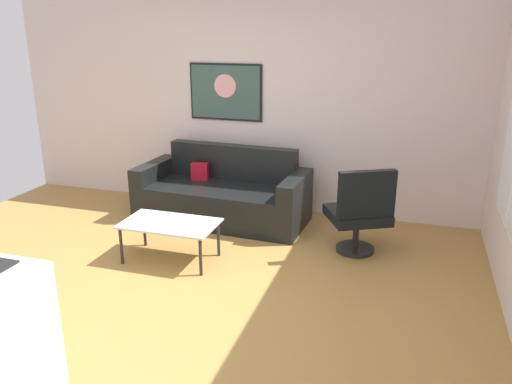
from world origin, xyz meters
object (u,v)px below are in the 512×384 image
wall_painting (226,92)px  couch (223,196)px  armchair (360,212)px  coffee_table (170,226)px

wall_painting → couch: bearing=-74.5°
couch → armchair: armchair is taller
coffee_table → wall_painting: wall_painting is taller
coffee_table → armchair: (1.71, 0.67, 0.09)m
couch → wall_painting: (-0.14, 0.52, 1.13)m
coffee_table → armchair: 1.84m
armchair → coffee_table: bearing=-158.5°
wall_painting → armchair: bearing=-30.2°
couch → wall_painting: wall_painting is taller
armchair → wall_painting: wall_painting is taller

